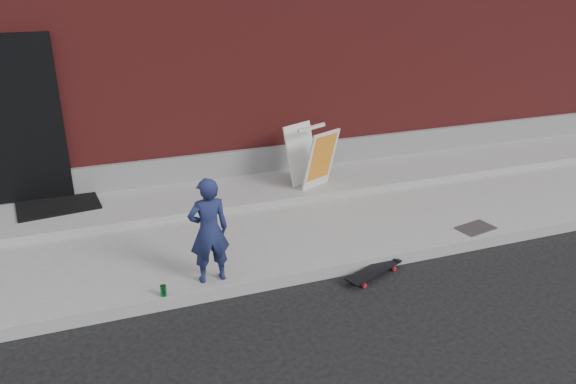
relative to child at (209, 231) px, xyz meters
name	(u,v)px	position (x,y,z in m)	size (l,w,h in m)	color
ground	(279,288)	(0.71, -0.20, -0.74)	(80.00, 80.00, 0.00)	black
sidewalk	(242,227)	(0.71, 1.30, -0.67)	(20.00, 3.00, 0.15)	gray
apron	(226,194)	(0.71, 2.20, -0.54)	(20.00, 1.20, 0.10)	gray
building	(165,7)	(0.71, 6.79, 1.76)	(20.00, 8.10, 5.00)	maroon
child	(209,231)	(0.00, 0.00, 0.00)	(0.43, 0.28, 1.18)	#1B234C
skateboard	(374,271)	(1.82, -0.32, -0.67)	(0.79, 0.49, 0.09)	red
pizza_sign	(312,156)	(1.97, 1.98, -0.04)	(0.76, 0.81, 0.90)	silver
soda_can	(163,291)	(-0.54, -0.15, -0.53)	(0.06, 0.06, 0.12)	#197D37
doormat	(58,203)	(-1.59, 2.50, -0.48)	(1.05, 0.85, 0.03)	black
utility_plate	(476,228)	(3.50, 0.06, -0.58)	(0.48, 0.31, 0.01)	#525358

